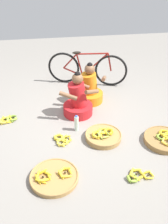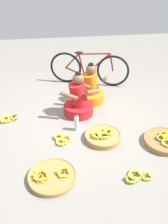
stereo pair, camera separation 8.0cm
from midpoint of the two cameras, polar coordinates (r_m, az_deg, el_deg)
ground_plane at (r=4.22m, az=0.18°, el=-2.50°), size 10.00×10.00×0.00m
vendor_woman_front at (r=4.32m, az=-0.72°, el=2.56°), size 0.71×0.52×0.82m
vendor_woman_behind at (r=4.72m, az=2.05°, el=5.23°), size 0.70×0.54×0.79m
bicycle_leaning at (r=5.34m, az=1.55°, el=9.96°), size 1.64×0.56×0.73m
banana_basket_front_left at (r=3.97m, az=18.54°, el=-6.26°), size 0.62×0.62×0.15m
banana_basket_near_bicycle at (r=3.86m, az=4.98°, el=-5.54°), size 0.57×0.57×0.16m
banana_basket_front_center at (r=3.29m, az=-6.65°, el=-14.51°), size 0.63×0.63×0.14m
loose_bananas_back_left at (r=3.85m, az=-4.64°, el=-6.22°), size 0.30×0.32×0.08m
loose_bananas_front_right at (r=4.46m, az=-16.49°, el=-1.40°), size 0.34×0.26×0.10m
loose_bananas_back_right at (r=3.36m, az=12.52°, el=-14.37°), size 0.38×0.25×0.07m
water_bottle at (r=3.99m, az=-1.16°, el=-2.62°), size 0.07×0.07×0.28m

